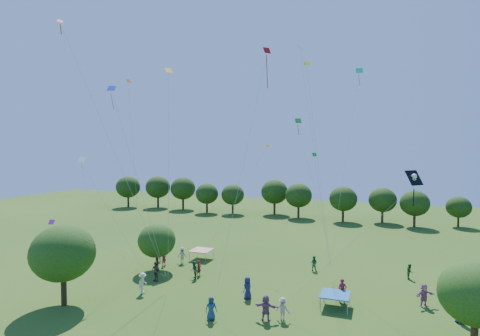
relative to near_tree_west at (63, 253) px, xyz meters
name	(u,v)px	position (x,y,z in m)	size (l,w,h in m)	color
near_tree_west	(63,253)	(0.00, 0.00, 0.00)	(4.97, 4.97, 6.44)	#422B19
near_tree_north	(157,240)	(2.17, 10.02, -1.11)	(3.83, 3.83, 4.82)	#422B19
near_tree_east	(476,294)	(28.87, 2.73, -0.41)	(4.18, 4.18, 5.68)	#422B19
treeline	(310,196)	(11.85, 45.13, -0.11)	(88.01, 8.77, 6.77)	#422B19
tent_red_stripe	(201,250)	(4.74, 15.07, -3.16)	(2.20, 2.20, 1.10)	red
tent_blue	(335,295)	(20.33, 6.95, -3.16)	(2.20, 2.20, 1.10)	#1957A3
crowd_person_0	(248,288)	(13.30, 6.28, -3.28)	(0.90, 0.49, 1.83)	navy
crowd_person_1	(342,291)	(20.76, 8.21, -3.24)	(0.72, 0.46, 1.93)	maroon
crowd_person_2	(194,270)	(6.93, 9.00, -3.34)	(0.84, 0.46, 1.71)	#275C35
crowd_person_3	(283,309)	(16.99, 3.46, -3.37)	(1.08, 0.49, 1.65)	#AE998B
crowd_person_4	(159,254)	(0.74, 12.58, -3.33)	(1.01, 0.46, 1.73)	#453A37
crowd_person_5	(266,308)	(15.86, 2.93, -3.26)	(1.76, 0.63, 1.88)	#834C7D
crowd_person_6	(460,311)	(28.95, 7.39, -3.32)	(0.87, 0.47, 1.77)	navy
crowd_person_7	(199,268)	(6.97, 9.99, -3.45)	(0.56, 0.36, 1.50)	maroon
crowd_person_8	(314,263)	(17.32, 15.39, -3.42)	(0.77, 0.41, 1.55)	#2B643D
crowd_person_9	(182,255)	(3.41, 13.07, -3.34)	(1.13, 0.51, 1.73)	#ADA88A
crowd_person_10	(156,271)	(3.84, 7.21, -3.26)	(1.10, 0.50, 1.87)	#3F3A32
crowd_person_11	(424,295)	(26.89, 9.59, -3.29)	(1.70, 0.61, 1.82)	#A05D8A
crowd_person_12	(211,308)	(12.09, 1.68, -3.33)	(0.85, 0.46, 1.73)	navy
crowd_person_13	(164,258)	(2.03, 11.59, -3.38)	(0.61, 0.39, 1.63)	maroon
crowd_person_14	(410,272)	(26.35, 16.09, -3.46)	(0.73, 0.39, 1.47)	#225124
crowd_person_15	(143,283)	(4.44, 4.23, -3.30)	(1.17, 0.53, 1.80)	beige
pirate_kite	(411,181)	(25.33, 3.99, 6.15)	(8.84, 1.22, 9.72)	black
red_high_kite	(259,91)	(13.29, 9.47, 13.38)	(1.82, 9.04, 20.52)	red
small_kite_0	(132,126)	(-1.33, 10.86, 10.68)	(1.70, 0.64, 18.61)	#BA3C0A
small_kite_1	(102,123)	(3.67, 0.45, 10.16)	(3.77, 7.93, 20.11)	#FF270D
small_kite_2	(249,178)	(10.22, 15.51, 5.12)	(5.82, 4.89, 11.67)	gold
small_kite_3	(319,183)	(18.00, 13.60, 4.95)	(1.95, 0.39, 10.79)	#1B9623
small_kite_4	(122,125)	(3.31, 3.21, 10.22)	(3.61, 3.12, 16.34)	blue
small_kite_5	(85,238)	(2.32, -0.14, 1.40)	(5.18, 7.66, 5.98)	#9C1A9C
small_kite_6	(93,181)	(1.10, 2.18, 5.61)	(1.56, 6.28, 10.47)	silver
small_kite_7	(354,110)	(21.08, 14.12, 11.90)	(2.78, 1.17, 18.72)	#0CC299
small_kite_8	(308,103)	(16.88, 13.47, 12.68)	(3.28, 0.63, 21.12)	red
small_kite_9	(169,121)	(7.22, 4.14, 10.52)	(1.48, 1.81, 17.64)	yellow
small_kite_10	(312,113)	(17.45, 12.90, 11.63)	(2.66, 0.62, 19.40)	yellow
small_kite_11	(304,144)	(16.07, 15.99, 8.76)	(4.50, 3.42, 14.39)	#167925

